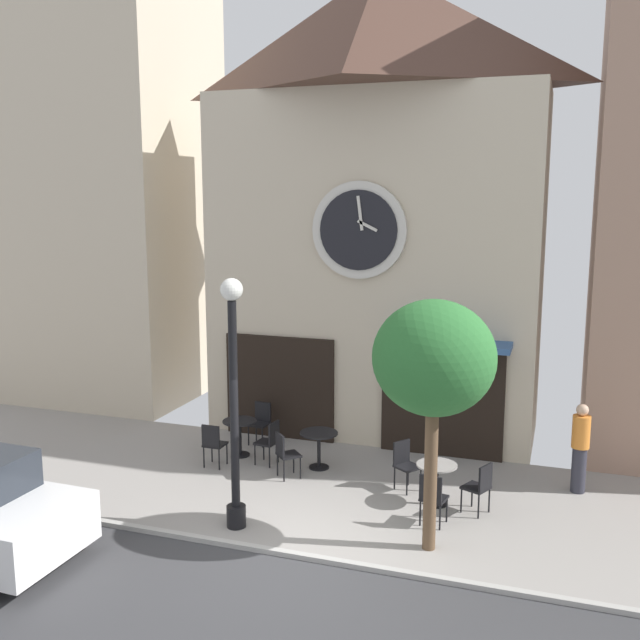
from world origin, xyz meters
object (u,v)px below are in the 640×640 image
(cafe_chair_near_lamp, at_px, (213,442))
(cafe_chair_outer, at_px, (432,495))
(cafe_chair_near_tree, at_px, (405,461))
(pedestrian_orange, at_px, (580,447))
(street_tree, at_px, (434,360))
(cafe_table_leftmost, at_px, (319,442))
(cafe_table_rightmost, at_px, (240,431))
(cafe_chair_facing_street, at_px, (261,420))
(cafe_chair_by_entrance, at_px, (270,439))
(street_lamp, at_px, (234,404))
(cafe_chair_left_end, at_px, (285,452))
(cafe_chair_facing_wall, at_px, (480,484))
(cafe_table_center_left, at_px, (437,476))

(cafe_chair_near_lamp, bearing_deg, cafe_chair_outer, -14.35)
(cafe_chair_near_tree, distance_m, pedestrian_orange, 3.19)
(street_tree, bearing_deg, cafe_table_leftmost, 135.85)
(cafe_table_rightmost, xyz_separation_m, cafe_chair_facing_street, (0.11, 0.86, -0.01))
(cafe_chair_by_entrance, distance_m, pedestrian_orange, 5.91)
(street_lamp, height_order, street_tree, street_lamp)
(cafe_chair_near_lamp, bearing_deg, street_tree, -22.68)
(cafe_chair_left_end, xyz_separation_m, cafe_chair_near_tree, (2.29, 0.24, 0.00))
(cafe_chair_facing_wall, distance_m, pedestrian_orange, 2.24)
(street_lamp, distance_m, street_tree, 3.27)
(street_tree, height_order, cafe_chair_facing_street, street_tree)
(cafe_table_center_left, bearing_deg, cafe_chair_facing_street, 155.04)
(cafe_chair_near_lamp, distance_m, cafe_chair_left_end, 1.55)
(cafe_table_leftmost, xyz_separation_m, cafe_chair_by_entrance, (-0.99, -0.14, -0.01))
(street_lamp, relative_size, cafe_chair_outer, 4.57)
(cafe_chair_facing_street, bearing_deg, cafe_table_rightmost, -97.02)
(cafe_chair_near_lamp, height_order, cafe_chair_facing_wall, same)
(cafe_chair_outer, relative_size, cafe_chair_left_end, 1.00)
(street_tree, relative_size, cafe_chair_near_lamp, 4.32)
(cafe_chair_outer, distance_m, cafe_chair_facing_wall, 0.99)
(cafe_table_rightmost, height_order, cafe_table_leftmost, cafe_table_rightmost)
(cafe_chair_near_tree, bearing_deg, cafe_chair_facing_street, 157.57)
(street_tree, height_order, cafe_table_rightmost, street_tree)
(street_lamp, height_order, cafe_table_leftmost, street_lamp)
(street_tree, distance_m, cafe_chair_by_entrance, 5.06)
(cafe_chair_facing_street, bearing_deg, street_tree, -39.47)
(street_tree, relative_size, cafe_chair_near_tree, 4.32)
(cafe_chair_facing_wall, height_order, cafe_chair_near_tree, same)
(cafe_chair_left_end, height_order, cafe_chair_near_tree, same)
(cafe_chair_by_entrance, height_order, pedestrian_orange, pedestrian_orange)
(cafe_table_leftmost, bearing_deg, cafe_table_rightmost, 175.79)
(cafe_chair_by_entrance, bearing_deg, cafe_chair_near_tree, -6.53)
(cafe_table_leftmost, xyz_separation_m, cafe_table_center_left, (2.51, -0.96, -0.01))
(street_lamp, xyz_separation_m, cafe_chair_facing_street, (-1.23, 3.87, -1.56))
(street_lamp, distance_m, cafe_chair_outer, 3.58)
(street_lamp, bearing_deg, cafe_chair_by_entrance, 101.27)
(cafe_table_leftmost, xyz_separation_m, pedestrian_orange, (4.88, 0.42, 0.32))
(cafe_chair_facing_wall, bearing_deg, cafe_chair_near_tree, 155.85)
(cafe_table_rightmost, bearing_deg, street_lamp, -66.07)
(cafe_table_center_left, distance_m, cafe_chair_near_lamp, 4.53)
(cafe_table_center_left, bearing_deg, cafe_chair_facing_wall, -10.87)
(cafe_chair_near_lamp, bearing_deg, cafe_chair_by_entrance, 26.68)
(cafe_table_center_left, relative_size, cafe_chair_by_entrance, 0.82)
(cafe_chair_facing_street, distance_m, cafe_chair_left_end, 2.09)
(cafe_table_center_left, bearing_deg, pedestrian_orange, 30.31)
(cafe_chair_facing_wall, xyz_separation_m, cafe_chair_by_entrance, (-4.27, 0.97, 0.00))
(cafe_table_center_left, distance_m, cafe_chair_facing_wall, 0.78)
(pedestrian_orange, bearing_deg, street_tree, -125.92)
(cafe_table_rightmost, bearing_deg, cafe_chair_near_tree, -9.33)
(cafe_chair_facing_street, bearing_deg, cafe_table_center_left, -24.96)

